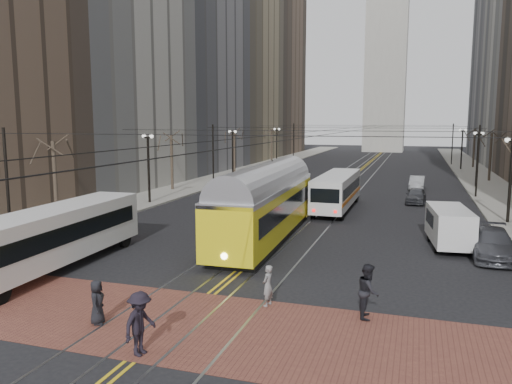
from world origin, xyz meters
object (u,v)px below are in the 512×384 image
Objects in this scene: cargo_van at (449,228)px; pedestrian_d at (140,323)px; rear_bus at (337,192)px; pedestrian_c at (368,291)px; streetcar at (266,210)px; pedestrian_b at (268,286)px; sedan_silver at (417,183)px; sedan_grey at (416,196)px; pedestrian_a at (97,302)px; sedan_parked at (493,244)px; transit_bus at (54,239)px.

pedestrian_d is (-9.45, -16.51, -0.12)m from cargo_van.
rear_bus reaches higher than pedestrian_c.
streetcar reaches higher than pedestrian_c.
rear_bus is at bearing -167.12° from pedestrian_b.
sedan_silver is 36.04m from pedestrian_c.
cargo_van is at bearing -80.17° from sedan_grey.
pedestrian_b is (5.08, 3.42, 0.01)m from pedestrian_a.
cargo_van reaches higher than pedestrian_c.
sedan_silver is 2.12× the size of pedestrian_c.
sedan_parked is (3.76, -26.01, 0.05)m from sedan_silver.
transit_bus is 7.46× the size of pedestrian_a.
transit_bus is at bearing -119.40° from sedan_grey.
transit_bus reaches higher than rear_bus.
sedan_grey is (8.41, 16.46, -1.06)m from streetcar.
sedan_silver is 2.12× the size of pedestrian_d.
transit_bus is 30.01m from sedan_grey.
sedan_grey is 26.82m from pedestrian_c.
pedestrian_a reaches higher than sedan_silver.
pedestrian_b is 0.80× the size of pedestrian_c.
pedestrian_c is (8.79, 3.42, 0.20)m from pedestrian_a.
rear_bus reaches higher than cargo_van.
pedestrian_a is at bearing -99.72° from rear_bus.
cargo_van is at bearing 144.56° from sedan_parked.
streetcar is 9.37× the size of pedestrian_b.
cargo_van is 1.21× the size of sedan_silver.
sedan_grey is at bearing 41.55° from rear_bus.
rear_bus is 5.53× the size of pedestrian_c.
streetcar is 18.51m from sedan_grey.
cargo_van is (7.72, -10.04, -0.30)m from rear_bus.
sedan_parked is (2.02, -1.51, -0.37)m from cargo_van.
cargo_van is at bearing 4.53° from streetcar.
sedan_grey is 17.21m from sedan_parked.
sedan_parked is at bearing -27.87° from pedestrian_d.
transit_bus reaches higher than pedestrian_d.
rear_bus reaches higher than pedestrian_d.
pedestrian_d is (-11.47, -14.99, 0.25)m from sedan_parked.
sedan_silver is 2.68× the size of pedestrian_a.
sedan_parked is 11.32m from pedestrian_c.
rear_bus is 2.16× the size of cargo_van.
transit_bus reaches higher than sedan_silver.
pedestrian_b is at bearing 85.62° from pedestrian_c.
streetcar reaches higher than transit_bus.
rear_bus reaches higher than pedestrian_b.
pedestrian_b reaches higher than sedan_grey.
sedan_parked reaches higher than sedan_grey.
sedan_parked is (12.21, -0.33, -1.00)m from streetcar.
transit_bus reaches higher than pedestrian_a.
cargo_van is 0.99× the size of sedan_parked.
transit_bus is at bearing -116.83° from rear_bus.
pedestrian_b reaches higher than sedan_silver.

